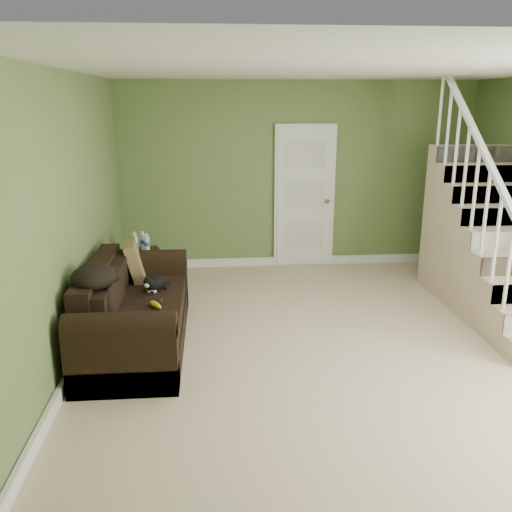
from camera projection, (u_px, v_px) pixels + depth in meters
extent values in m
cube|color=#CBB092|center=(338.00, 345.00, 5.37)|extent=(5.00, 5.50, 0.01)
cube|color=white|center=(350.00, 68.00, 4.65)|extent=(5.00, 5.50, 0.01)
cube|color=#5E7840|center=(297.00, 176.00, 7.64)|extent=(5.00, 0.04, 2.60)
cube|color=#5E7840|center=(492.00, 346.00, 2.38)|extent=(5.00, 0.04, 2.60)
cube|color=#5E7840|center=(67.00, 221.00, 4.81)|extent=(0.04, 5.50, 2.60)
cube|color=white|center=(296.00, 261.00, 7.96)|extent=(5.00, 0.04, 0.12)
cube|color=white|center=(83.00, 348.00, 5.16)|extent=(0.04, 5.50, 0.12)
cube|color=white|center=(304.00, 197.00, 7.70)|extent=(0.86, 0.05, 2.02)
cube|color=white|center=(305.00, 198.00, 7.68)|extent=(0.78, 0.04, 1.96)
sphere|color=olive|center=(327.00, 201.00, 7.68)|extent=(0.07, 0.07, 0.07)
cylinder|color=white|center=(509.00, 265.00, 5.07)|extent=(0.04, 0.04, 0.90)
cylinder|color=white|center=(497.00, 237.00, 5.27)|extent=(0.04, 0.04, 0.90)
cylinder|color=white|center=(486.00, 211.00, 5.48)|extent=(0.04, 0.04, 0.90)
cube|color=#CBB092|center=(505.00, 273.00, 5.98)|extent=(1.00, 0.27, 1.00)
cylinder|color=white|center=(475.00, 188.00, 5.68)|extent=(0.04, 0.04, 0.90)
cube|color=#CBB092|center=(494.00, 257.00, 6.21)|extent=(1.00, 0.27, 1.20)
cylinder|color=white|center=(466.00, 165.00, 5.88)|extent=(0.04, 0.04, 0.90)
cube|color=#CBB092|center=(483.00, 243.00, 6.44)|extent=(1.00, 0.27, 1.40)
cylinder|color=white|center=(457.00, 145.00, 6.08)|extent=(0.04, 0.04, 0.90)
cube|color=#CBB092|center=(474.00, 229.00, 6.67)|extent=(1.00, 0.27, 1.60)
cylinder|color=white|center=(449.00, 125.00, 6.29)|extent=(0.04, 0.04, 0.90)
cube|color=#CBB092|center=(465.00, 217.00, 6.90)|extent=(1.00, 0.27, 1.80)
cylinder|color=white|center=(441.00, 107.00, 6.49)|extent=(0.04, 0.04, 0.90)
cube|color=white|center=(480.00, 144.00, 5.55)|extent=(0.06, 2.46, 1.84)
cube|color=black|center=(138.00, 333.00, 5.36)|extent=(0.90, 2.09, 0.24)
cube|color=black|center=(147.00, 311.00, 5.30)|extent=(0.68, 1.58, 0.21)
cube|color=black|center=(123.00, 360.00, 4.42)|extent=(0.90, 0.24, 0.59)
cube|color=black|center=(148.00, 285.00, 6.20)|extent=(0.90, 0.24, 0.59)
cylinder|color=black|center=(120.00, 326.00, 4.34)|extent=(0.90, 0.24, 0.24)
cylinder|color=black|center=(146.00, 261.00, 6.11)|extent=(0.90, 0.24, 0.24)
cube|color=black|center=(98.00, 295.00, 5.22)|extent=(0.19, 1.62, 0.60)
cube|color=black|center=(113.00, 287.00, 5.21)|extent=(0.13, 1.56, 0.33)
cube|color=black|center=(144.00, 272.00, 6.75)|extent=(0.56, 0.56, 0.54)
cylinder|color=white|center=(135.00, 245.00, 6.59)|extent=(0.06, 0.06, 0.20)
cylinder|color=#2E4CB5|center=(135.00, 245.00, 6.59)|extent=(0.07, 0.07, 0.05)
cylinder|color=white|center=(135.00, 236.00, 6.55)|extent=(0.03, 0.03, 0.03)
cylinder|color=white|center=(147.00, 244.00, 6.63)|extent=(0.06, 0.06, 0.20)
cylinder|color=#2E4CB5|center=(147.00, 244.00, 6.63)|extent=(0.07, 0.07, 0.05)
cylinder|color=white|center=(146.00, 235.00, 6.60)|extent=(0.03, 0.03, 0.03)
cylinder|color=white|center=(143.00, 242.00, 6.73)|extent=(0.06, 0.06, 0.20)
cylinder|color=#2E4CB5|center=(143.00, 242.00, 6.73)|extent=(0.07, 0.07, 0.05)
cylinder|color=white|center=(142.00, 233.00, 6.70)|extent=(0.03, 0.03, 0.03)
cylinder|color=white|center=(134.00, 242.00, 6.70)|extent=(0.06, 0.06, 0.20)
cylinder|color=#2E4CB5|center=(134.00, 242.00, 6.70)|extent=(0.07, 0.07, 0.05)
cylinder|color=white|center=(134.00, 233.00, 6.67)|extent=(0.03, 0.03, 0.03)
ellipsoid|color=black|center=(155.00, 283.00, 5.58)|extent=(0.25, 0.33, 0.16)
ellipsoid|color=white|center=(155.00, 287.00, 5.52)|extent=(0.13, 0.14, 0.08)
sphere|color=black|center=(154.00, 282.00, 5.42)|extent=(0.13, 0.13, 0.11)
ellipsoid|color=white|center=(153.00, 286.00, 5.38)|extent=(0.07, 0.06, 0.05)
cone|color=black|center=(150.00, 277.00, 5.41)|extent=(0.05, 0.05, 0.05)
cone|color=black|center=(156.00, 277.00, 5.41)|extent=(0.05, 0.05, 0.05)
cylinder|color=black|center=(164.00, 284.00, 5.70)|extent=(0.05, 0.22, 0.03)
ellipsoid|color=gold|center=(155.00, 305.00, 5.10)|extent=(0.16, 0.21, 0.06)
cube|color=#4B361E|center=(135.00, 263.00, 5.91)|extent=(0.28, 0.49, 0.48)
ellipsoid|color=black|center=(93.00, 277.00, 4.71)|extent=(0.49, 0.57, 0.21)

